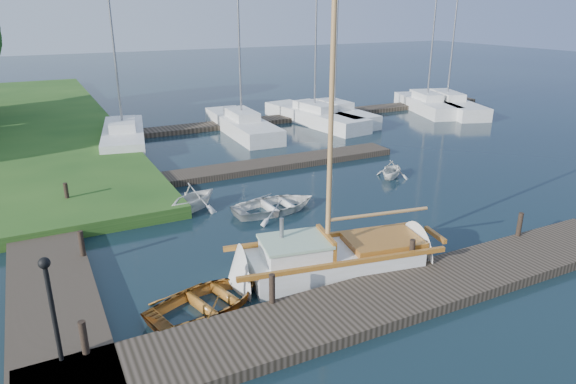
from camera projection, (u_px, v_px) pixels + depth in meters
name	position (u px, v px, depth m)	size (l,w,h in m)	color
ground	(288.00, 223.00, 18.70)	(160.00, 160.00, 0.00)	black
near_dock	(390.00, 298.00, 13.62)	(18.00, 2.20, 0.30)	#2A241A
left_dock	(45.00, 241.00, 16.91)	(2.20, 18.00, 0.30)	#2A241A
far_dock	(264.00, 165.00, 24.95)	(14.00, 1.60, 0.30)	#2A241A
pontoon	(311.00, 116.00, 36.32)	(30.00, 1.60, 0.30)	#2A241A
mooring_post_0	(84.00, 337.00, 11.07)	(0.16, 0.16, 0.80)	black
mooring_post_1	(272.00, 289.00, 12.99)	(0.16, 0.16, 0.80)	black
mooring_post_2	(412.00, 252.00, 14.91)	(0.16, 0.16, 0.80)	black
mooring_post_3	(520.00, 224.00, 16.83)	(0.16, 0.16, 0.80)	black
mooring_post_4	(82.00, 243.00, 15.47)	(0.16, 0.16, 0.80)	black
mooring_post_5	(66.00, 193.00, 19.66)	(0.16, 0.16, 0.80)	black
lamp_post	(50.00, 296.00, 10.46)	(0.24, 0.24, 2.44)	black
sailboat	(339.00, 260.00, 15.20)	(7.38, 3.16, 9.83)	silver
dinghy	(209.00, 297.00, 13.29)	(2.39, 3.35, 0.69)	brown
tender_b	(193.00, 195.00, 19.76)	(1.96, 2.27, 1.20)	silver
tender_c	(275.00, 203.00, 19.66)	(2.40, 3.36, 0.70)	silver
tender_d	(392.00, 168.00, 23.49)	(1.59, 1.84, 0.97)	silver
marina_boat_0	(124.00, 134.00, 29.19)	(3.61, 8.00, 11.02)	silver
marina_boat_2	(242.00, 123.00, 32.01)	(2.57, 8.80, 12.52)	silver
marina_boat_3	(314.00, 115.00, 34.43)	(3.38, 9.19, 11.81)	silver
marina_boat_4	(334.00, 113.00, 35.21)	(2.52, 7.71, 11.75)	silver
marina_boat_6	(427.00, 104.00, 38.49)	(4.27, 7.85, 9.79)	silver
marina_boat_7	(447.00, 102.00, 38.97)	(5.05, 9.75, 12.07)	silver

